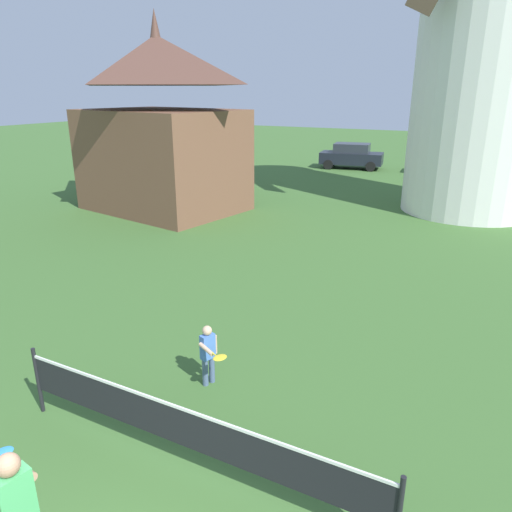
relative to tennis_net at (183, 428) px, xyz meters
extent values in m
cylinder|color=white|center=(1.83, 17.08, 5.62)|extent=(5.09, 5.09, 12.62)
cylinder|color=black|center=(-2.70, 0.00, -0.14)|extent=(0.06, 0.06, 1.10)
cube|color=black|center=(0.00, 0.00, -0.01)|extent=(5.36, 0.01, 0.55)
cube|color=white|center=(0.00, 0.00, 0.28)|extent=(5.36, 0.02, 0.04)
cube|color=#4CB266|center=(-0.58, -1.91, 0.31)|extent=(0.24, 0.36, 0.61)
sphere|color=tan|center=(-0.58, -1.91, 0.72)|extent=(0.23, 0.23, 0.23)
cylinder|color=tan|center=(-0.76, -1.69, 0.40)|extent=(0.48, 0.17, 0.18)
cylinder|color=#338CCC|center=(-0.94, -1.66, 0.40)|extent=(0.22, 0.06, 0.04)
ellipsoid|color=#338CCC|center=(-1.15, -1.63, 0.40)|extent=(0.22, 0.27, 0.03)
cylinder|color=slate|center=(-0.79, 1.89, -0.44)|extent=(0.10, 0.10, 0.49)
cylinder|color=slate|center=(-0.84, 1.76, -0.44)|extent=(0.10, 0.10, 0.49)
cube|color=#4C7AD1|center=(-0.81, 1.83, 0.02)|extent=(0.20, 0.27, 0.44)
sphere|color=#DBB28E|center=(-0.81, 1.83, 0.32)|extent=(0.16, 0.16, 0.16)
cylinder|color=#DBB28E|center=(-0.76, 1.97, 0.00)|extent=(0.07, 0.07, 0.33)
cylinder|color=#DBB28E|center=(-0.72, 1.65, 0.09)|extent=(0.34, 0.18, 0.13)
cylinder|color=yellow|center=(-0.60, 1.60, 0.09)|extent=(0.22, 0.10, 0.04)
ellipsoid|color=yellow|center=(-0.39, 1.53, 0.09)|extent=(0.25, 0.29, 0.03)
cube|color=#1E232D|center=(-5.71, 25.93, -0.04)|extent=(4.05, 2.28, 0.70)
cube|color=#2D333D|center=(-5.71, 25.93, 0.59)|extent=(2.35, 1.81, 0.56)
cylinder|color=black|center=(-4.55, 26.97, -0.39)|extent=(0.62, 0.27, 0.60)
cylinder|color=black|center=(-4.29, 25.30, -0.39)|extent=(0.62, 0.27, 0.60)
cylinder|color=black|center=(-7.13, 26.57, -0.39)|extent=(0.62, 0.27, 0.60)
cylinder|color=black|center=(-6.86, 24.89, -0.39)|extent=(0.62, 0.27, 0.60)
cube|color=#999919|center=(0.29, 26.45, -0.04)|extent=(4.39, 2.12, 0.70)
cube|color=#2D333D|center=(0.29, 26.45, 0.59)|extent=(2.51, 1.73, 0.56)
cylinder|color=black|center=(1.64, 27.44, -0.39)|extent=(0.62, 0.24, 0.60)
cylinder|color=black|center=(1.81, 25.75, -0.39)|extent=(0.62, 0.24, 0.60)
cylinder|color=black|center=(-1.22, 27.15, -0.39)|extent=(0.62, 0.24, 0.60)
cylinder|color=black|center=(-1.05, 25.46, -0.39)|extent=(0.62, 0.24, 0.60)
cube|color=brown|center=(-9.36, 11.74, 1.31)|extent=(6.66, 5.36, 4.00)
pyramid|color=brown|center=(-9.36, 11.74, 5.11)|extent=(7.00, 5.63, 1.80)
cone|color=brown|center=(-9.36, 11.74, 6.01)|extent=(0.70, 0.70, 1.80)
camera|label=1|loc=(3.15, -4.04, 4.05)|focal=33.74mm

